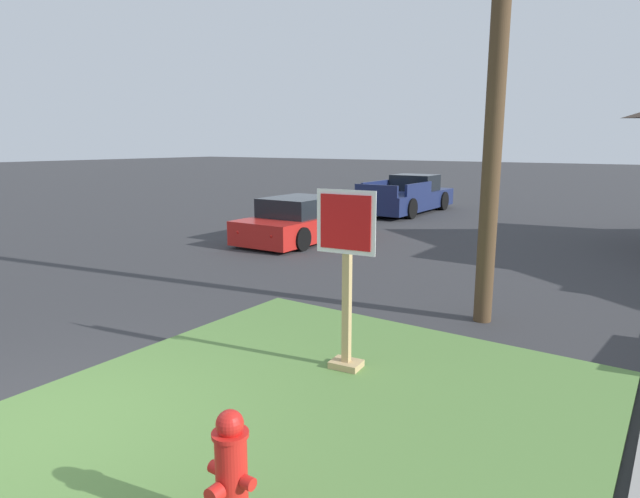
% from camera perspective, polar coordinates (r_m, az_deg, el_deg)
% --- Properties ---
extents(ground_plane, '(160.00, 160.00, 0.00)m').
position_cam_1_polar(ground_plane, '(6.03, -28.34, -17.16)').
color(ground_plane, '#333335').
extents(grass_corner_patch, '(5.49, 5.56, 0.08)m').
position_cam_1_polar(grass_corner_patch, '(5.82, -0.47, -16.37)').
color(grass_corner_patch, '#567F3D').
rests_on(grass_corner_patch, ground).
extents(fire_hydrant, '(0.38, 0.34, 0.91)m').
position_cam_1_polar(fire_hydrant, '(3.99, -9.46, -22.79)').
color(fire_hydrant, black).
rests_on(fire_hydrant, grass_corner_patch).
extents(stop_sign, '(0.73, 0.32, 2.14)m').
position_cam_1_polar(stop_sign, '(6.24, 2.83, -3.73)').
color(stop_sign, tan).
rests_on(stop_sign, grass_corner_patch).
extents(manhole_cover, '(0.70, 0.70, 0.02)m').
position_cam_1_polar(manhole_cover, '(8.30, -0.76, -7.96)').
color(manhole_cover, black).
rests_on(manhole_cover, ground).
extents(parked_sedan_red, '(2.04, 4.46, 1.25)m').
position_cam_1_polar(parked_sedan_red, '(15.31, -1.87, 2.97)').
color(parked_sedan_red, red).
rests_on(parked_sedan_red, ground).
extents(pickup_truck_navy, '(2.10, 5.39, 1.48)m').
position_cam_1_polar(pickup_truck_navy, '(21.88, 9.33, 5.50)').
color(pickup_truck_navy, '#19234C').
rests_on(pickup_truck_navy, ground).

